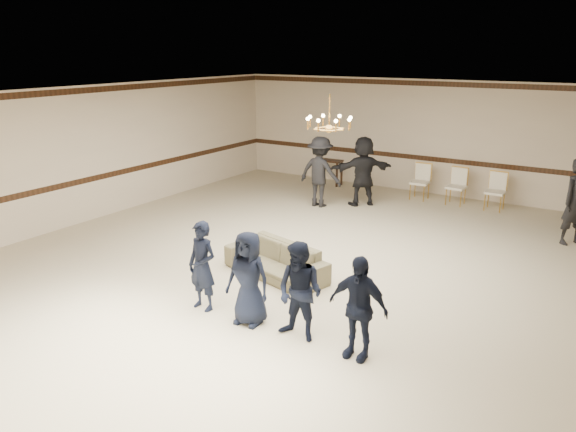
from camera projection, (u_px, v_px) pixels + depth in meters
The scene contains 15 objects.
room at pixel (302, 188), 9.95m from camera, with size 12.01×14.01×3.21m.
chair_rail at pixel (427, 159), 15.77m from camera, with size 12.00×0.02×0.14m, color #341D0F.
crown_molding at pixel (433, 84), 15.16m from camera, with size 12.00×0.02×0.14m, color #341D0F.
chandelier at pixel (329, 112), 10.38m from camera, with size 0.94×0.94×0.89m, color gold, non-canonical shape.
boy_a at pixel (202, 266), 8.71m from camera, with size 0.53×0.35×1.45m, color black.
boy_b at pixel (248, 278), 8.25m from camera, with size 0.71×0.46×1.45m, color black.
boy_c at pixel (300, 292), 7.79m from camera, with size 0.71×0.55×1.45m, color black.
boy_d at pixel (358, 307), 7.33m from camera, with size 0.85×0.35×1.45m, color black.
settee at pixel (276, 260), 10.12m from camera, with size 2.06×0.81×0.60m, color brown.
adult_left at pixel (320, 172), 14.43m from camera, with size 1.19×0.68×1.84m, color black.
adult_mid at pixel (363, 171), 14.54m from camera, with size 1.71×0.54×1.84m, color black.
banquet_chair_left at pixel (420, 182), 15.20m from camera, with size 0.47×0.47×0.97m, color beige, non-canonical shape.
banquet_chair_mid at pixel (456, 187), 14.69m from camera, with size 0.47×0.47×0.97m, color beige, non-canonical shape.
banquet_chair_right at pixel (495, 192), 14.18m from camera, with size 0.47×0.47×0.97m, color beige, non-canonical shape.
console_table at pixel (327, 172), 16.93m from camera, with size 0.92×0.39×0.77m, color black.
Camera 1 is at (4.96, -8.29, 4.02)m, focal length 34.52 mm.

